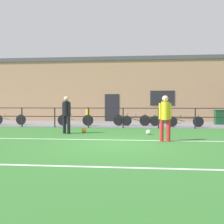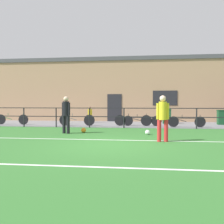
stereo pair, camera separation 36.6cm
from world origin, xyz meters
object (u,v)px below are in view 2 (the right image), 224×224
at_px(soccer_ball_spare, 84,130).
at_px(bicycle_parked_1, 12,119).
at_px(spectator_child, 90,114).
at_px(trash_bin_0, 167,116).
at_px(bicycle_parked_3, 133,120).
at_px(bicycle_parked_0, 187,122).
at_px(player_striker, 163,115).
at_px(bicycle_parked_2, 77,120).
at_px(trash_bin_1, 222,117).
at_px(bicycle_parked_4, 142,121).
at_px(player_goalkeeper, 66,112).
at_px(soccer_ball_match, 148,132).

relative_size(soccer_ball_spare, bicycle_parked_1, 0.11).
distance_m(spectator_child, trash_bin_0, 5.38).
height_order(spectator_child, bicycle_parked_3, spectator_child).
relative_size(bicycle_parked_0, trash_bin_0, 2.14).
distance_m(player_striker, trash_bin_0, 8.34).
height_order(player_striker, bicycle_parked_2, player_striker).
bearing_deg(trash_bin_1, bicycle_parked_4, -162.23).
height_order(player_goalkeeper, bicycle_parked_2, player_goalkeeper).
bearing_deg(player_striker, trash_bin_1, -124.53).
relative_size(bicycle_parked_1, bicycle_parked_2, 0.99).
distance_m(player_striker, soccer_ball_match, 2.21).
relative_size(bicycle_parked_1, trash_bin_0, 2.23).
relative_size(soccer_ball_match, bicycle_parked_4, 0.09).
distance_m(bicycle_parked_3, trash_bin_1, 5.91).
height_order(bicycle_parked_0, bicycle_parked_1, bicycle_parked_1).
bearing_deg(bicycle_parked_0, player_goalkeeper, -148.25).
distance_m(bicycle_parked_1, bicycle_parked_4, 8.42).
xyz_separation_m(spectator_child, bicycle_parked_0, (6.29, -2.66, -0.32)).
xyz_separation_m(soccer_ball_spare, bicycle_parked_1, (-5.68, 3.74, 0.24)).
xyz_separation_m(bicycle_parked_0, trash_bin_1, (2.55, 2.09, 0.16)).
relative_size(spectator_child, bicycle_parked_1, 0.51).
height_order(spectator_child, bicycle_parked_0, spectator_child).
distance_m(player_striker, soccer_ball_spare, 4.41).
xyz_separation_m(soccer_ball_spare, bicycle_parked_3, (2.20, 3.74, 0.25)).
height_order(trash_bin_0, trash_bin_1, trash_bin_0).
distance_m(player_goalkeeper, soccer_ball_spare, 1.21).
height_order(spectator_child, trash_bin_0, spectator_child).
relative_size(bicycle_parked_0, bicycle_parked_1, 0.96).
bearing_deg(trash_bin_1, bicycle_parked_2, -168.21).
xyz_separation_m(soccer_ball_spare, trash_bin_0, (4.40, 5.83, 0.41)).
height_order(bicycle_parked_1, bicycle_parked_4, bicycle_parked_1).
bearing_deg(bicycle_parked_1, bicycle_parked_2, -3.43).
bearing_deg(bicycle_parked_1, bicycle_parked_3, -0.00).
distance_m(soccer_ball_spare, spectator_child, 6.05).
bearing_deg(bicycle_parked_1, soccer_ball_spare, -33.40).
distance_m(spectator_child, bicycle_parked_2, 2.51).
xyz_separation_m(bicycle_parked_1, bicycle_parked_2, (4.41, -0.26, 0.01)).
xyz_separation_m(bicycle_parked_3, trash_bin_0, (2.21, 2.09, 0.16)).
bearing_deg(bicycle_parked_4, player_striker, -82.42).
distance_m(soccer_ball_spare, bicycle_parked_3, 4.35).
distance_m(spectator_child, bicycle_parked_0, 6.84).
relative_size(bicycle_parked_2, bicycle_parked_4, 0.95).
distance_m(bicycle_parked_0, trash_bin_1, 3.30).
bearing_deg(bicycle_parked_3, spectator_child, 145.16).
height_order(player_striker, bicycle_parked_1, player_striker).
bearing_deg(trash_bin_1, trash_bin_0, 172.69).
bearing_deg(spectator_child, player_striker, 114.86).
relative_size(bicycle_parked_0, trash_bin_1, 2.23).
xyz_separation_m(bicycle_parked_1, bicycle_parked_3, (7.88, -0.00, 0.01)).
height_order(player_goalkeeper, bicycle_parked_3, player_goalkeeper).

